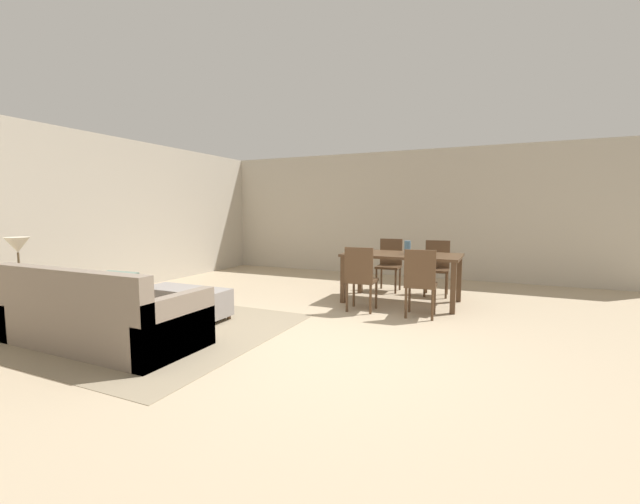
{
  "coord_description": "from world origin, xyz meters",
  "views": [
    {
      "loc": [
        1.74,
        -3.7,
        1.42
      ],
      "look_at": [
        -0.64,
        1.5,
        0.83
      ],
      "focal_mm": 22.48,
      "sensor_mm": 36.0,
      "label": 1
    }
  ],
  "objects_px": {
    "side_table": "(21,292)",
    "dining_chair_near_left": "(360,275)",
    "table_lamp": "(18,247)",
    "ottoman_table": "(186,301)",
    "dining_chair_far_right": "(437,264)",
    "dining_chair_far_left": "(390,261)",
    "dining_table": "(402,259)",
    "vase_centerpiece": "(407,247)",
    "dining_chair_near_right": "(420,279)",
    "couch": "(102,319)"
  },
  "relations": [
    {
      "from": "side_table",
      "to": "couch",
      "type": "bearing_deg",
      "value": 0.76
    },
    {
      "from": "couch",
      "to": "ottoman_table",
      "type": "bearing_deg",
      "value": 87.64
    },
    {
      "from": "side_table",
      "to": "dining_table",
      "type": "distance_m",
      "value": 5.04
    },
    {
      "from": "table_lamp",
      "to": "vase_centerpiece",
      "type": "xyz_separation_m",
      "value": [
        3.87,
        3.33,
        -0.14
      ]
    },
    {
      "from": "side_table",
      "to": "dining_chair_far_right",
      "type": "xyz_separation_m",
      "value": [
        4.2,
        4.12,
        0.06
      ]
    },
    {
      "from": "ottoman_table",
      "to": "dining_chair_far_right",
      "type": "relative_size",
      "value": 1.3
    },
    {
      "from": "table_lamp",
      "to": "dining_chair_near_left",
      "type": "xyz_separation_m",
      "value": [
        3.4,
        2.5,
        -0.48
      ]
    },
    {
      "from": "side_table",
      "to": "dining_chair_near_left",
      "type": "xyz_separation_m",
      "value": [
        3.4,
        2.5,
        0.06
      ]
    },
    {
      "from": "couch",
      "to": "dining_chair_far_left",
      "type": "bearing_deg",
      "value": 64.24
    },
    {
      "from": "dining_chair_near_right",
      "to": "dining_chair_near_left",
      "type": "bearing_deg",
      "value": -179.4
    },
    {
      "from": "dining_chair_near_left",
      "to": "ottoman_table",
      "type": "bearing_deg",
      "value": -146.64
    },
    {
      "from": "side_table",
      "to": "dining_chair_far_left",
      "type": "distance_m",
      "value": 5.37
    },
    {
      "from": "dining_chair_near_right",
      "to": "vase_centerpiece",
      "type": "distance_m",
      "value": 0.96
    },
    {
      "from": "table_lamp",
      "to": "dining_chair_near_left",
      "type": "distance_m",
      "value": 4.25
    },
    {
      "from": "dining_chair_far_right",
      "to": "dining_chair_near_right",
      "type": "bearing_deg",
      "value": -89.11
    },
    {
      "from": "dining_chair_near_right",
      "to": "couch",
      "type": "bearing_deg",
      "value": -138.91
    },
    {
      "from": "ottoman_table",
      "to": "dining_chair_far_right",
      "type": "distance_m",
      "value": 4.05
    },
    {
      "from": "ottoman_table",
      "to": "dining_chair_far_left",
      "type": "bearing_deg",
      "value": 56.68
    },
    {
      "from": "dining_table",
      "to": "dining_chair_near_left",
      "type": "bearing_deg",
      "value": -115.68
    },
    {
      "from": "dining_chair_near_left",
      "to": "dining_chair_near_right",
      "type": "xyz_separation_m",
      "value": [
        0.83,
        0.01,
        0.0
      ]
    },
    {
      "from": "couch",
      "to": "dining_chair_near_left",
      "type": "bearing_deg",
      "value": 50.75
    },
    {
      "from": "dining_chair_near_left",
      "to": "couch",
      "type": "bearing_deg",
      "value": -129.25
    },
    {
      "from": "side_table",
      "to": "dining_chair_near_left",
      "type": "bearing_deg",
      "value": 36.37
    },
    {
      "from": "side_table",
      "to": "dining_chair_near_left",
      "type": "distance_m",
      "value": 4.22
    },
    {
      "from": "dining_chair_near_right",
      "to": "vase_centerpiece",
      "type": "height_order",
      "value": "vase_centerpiece"
    },
    {
      "from": "dining_table",
      "to": "dining_chair_near_right",
      "type": "height_order",
      "value": "dining_chair_near_right"
    },
    {
      "from": "table_lamp",
      "to": "vase_centerpiece",
      "type": "relative_size",
      "value": 2.59
    },
    {
      "from": "ottoman_table",
      "to": "dining_chair_far_left",
      "type": "distance_m",
      "value": 3.58
    },
    {
      "from": "ottoman_table",
      "to": "dining_chair_near_left",
      "type": "xyz_separation_m",
      "value": [
        1.98,
        1.3,
        0.29
      ]
    },
    {
      "from": "dining_table",
      "to": "vase_centerpiece",
      "type": "distance_m",
      "value": 0.21
    },
    {
      "from": "dining_chair_near_left",
      "to": "dining_chair_near_right",
      "type": "height_order",
      "value": "same"
    },
    {
      "from": "dining_chair_far_left",
      "to": "vase_centerpiece",
      "type": "height_order",
      "value": "vase_centerpiece"
    },
    {
      "from": "couch",
      "to": "dining_chair_far_left",
      "type": "xyz_separation_m",
      "value": [
        2.01,
        4.16,
        0.23
      ]
    },
    {
      "from": "vase_centerpiece",
      "to": "dining_chair_far_left",
      "type": "bearing_deg",
      "value": 120.26
    },
    {
      "from": "side_table",
      "to": "dining_chair_far_left",
      "type": "bearing_deg",
      "value": 51.06
    },
    {
      "from": "couch",
      "to": "side_table",
      "type": "xyz_separation_m",
      "value": [
        -1.37,
        -0.02,
        0.18
      ]
    },
    {
      "from": "ottoman_table",
      "to": "dining_table",
      "type": "relative_size",
      "value": 0.69
    },
    {
      "from": "couch",
      "to": "ottoman_table",
      "type": "relative_size",
      "value": 1.78
    },
    {
      "from": "table_lamp",
      "to": "dining_chair_near_right",
      "type": "bearing_deg",
      "value": 30.71
    },
    {
      "from": "dining_table",
      "to": "dining_chair_near_right",
      "type": "xyz_separation_m",
      "value": [
        0.44,
        -0.81,
        -0.15
      ]
    },
    {
      "from": "dining_table",
      "to": "table_lamp",
      "type": "bearing_deg",
      "value": -138.79
    },
    {
      "from": "couch",
      "to": "dining_chair_far_right",
      "type": "bearing_deg",
      "value": 55.36
    },
    {
      "from": "vase_centerpiece",
      "to": "ottoman_table",
      "type": "bearing_deg",
      "value": -139.0
    },
    {
      "from": "couch",
      "to": "dining_chair_near_right",
      "type": "relative_size",
      "value": 2.32
    },
    {
      "from": "side_table",
      "to": "dining_chair_near_right",
      "type": "bearing_deg",
      "value": 30.71
    },
    {
      "from": "side_table",
      "to": "vase_centerpiece",
      "type": "xyz_separation_m",
      "value": [
        3.87,
        3.33,
        0.4
      ]
    },
    {
      "from": "dining_chair_near_right",
      "to": "dining_chair_far_right",
      "type": "height_order",
      "value": "same"
    },
    {
      "from": "ottoman_table",
      "to": "dining_table",
      "type": "xyz_separation_m",
      "value": [
        2.37,
        2.12,
        0.44
      ]
    },
    {
      "from": "ottoman_table",
      "to": "dining_table",
      "type": "bearing_deg",
      "value": 41.78
    },
    {
      "from": "ottoman_table",
      "to": "table_lamp",
      "type": "relative_size",
      "value": 2.28
    }
  ]
}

